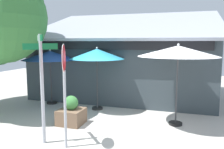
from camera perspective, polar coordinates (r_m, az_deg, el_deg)
ground_plane at (r=7.43m, az=-1.26°, el=-14.02°), size 28.00×28.00×0.10m
cafe_building at (r=12.13m, az=3.46°, el=2.53°), size 8.87×5.59×4.42m
street_sign_post at (r=6.44m, az=-16.67°, el=-0.67°), size 0.68×0.73×2.93m
stop_sign at (r=6.00m, az=-11.50°, el=-0.66°), size 0.29×0.67×2.68m
patio_umbrella_royal_blue_left at (r=10.57m, az=-14.78°, el=4.41°), size 2.41×2.41×2.41m
patio_umbrella_teal_center at (r=9.35m, az=-3.69°, el=4.89°), size 2.19×2.19×2.53m
patio_umbrella_ivory_right at (r=7.80m, az=15.74°, el=5.37°), size 2.57×2.57×2.68m
sidewalk_planter at (r=8.04m, az=-9.84°, el=-9.24°), size 0.80×0.80×0.97m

